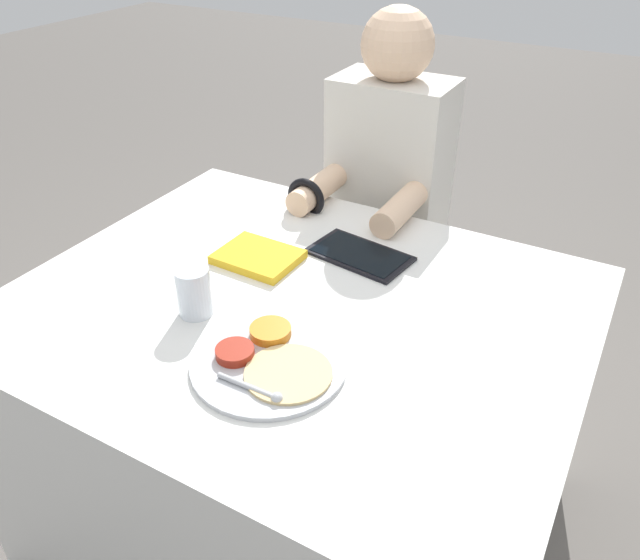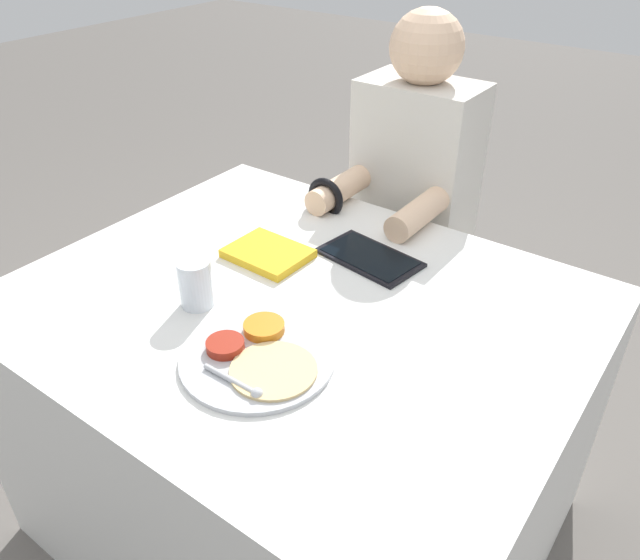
% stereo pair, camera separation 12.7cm
% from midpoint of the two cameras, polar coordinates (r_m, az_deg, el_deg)
% --- Properties ---
extents(ground_plane, '(12.00, 12.00, 0.00)m').
position_cam_midpoint_polar(ground_plane, '(1.83, 0.46, -20.81)').
color(ground_plane, '#605B56').
extents(dining_table, '(1.18, 0.96, 0.72)m').
position_cam_midpoint_polar(dining_table, '(1.55, 0.52, -12.94)').
color(dining_table, silver).
rests_on(dining_table, ground_plane).
extents(thali_tray, '(0.29, 0.29, 0.03)m').
position_cam_midpoint_polar(thali_tray, '(1.16, -2.63, -7.08)').
color(thali_tray, '#B7BABF').
rests_on(thali_tray, dining_table).
extents(red_notebook, '(0.19, 0.15, 0.02)m').
position_cam_midpoint_polar(red_notebook, '(1.46, -2.30, 2.32)').
color(red_notebook, silver).
rests_on(red_notebook, dining_table).
extents(tablet_device, '(0.25, 0.17, 0.01)m').
position_cam_midpoint_polar(tablet_device, '(1.47, 7.03, 1.98)').
color(tablet_device, black).
rests_on(tablet_device, dining_table).
extents(person_diner, '(0.34, 0.43, 1.21)m').
position_cam_midpoint_polar(person_diner, '(1.90, 10.05, 4.28)').
color(person_diner, black).
rests_on(person_diner, ground_plane).
extents(drinking_glass, '(0.07, 0.07, 0.10)m').
position_cam_midpoint_polar(drinking_glass, '(1.29, -8.57, -0.39)').
color(drinking_glass, silver).
rests_on(drinking_glass, dining_table).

